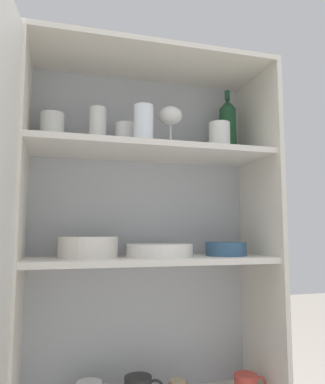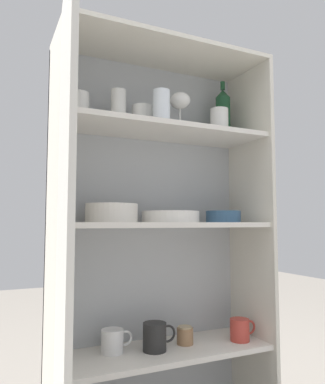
{
  "view_description": "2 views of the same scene",
  "coord_description": "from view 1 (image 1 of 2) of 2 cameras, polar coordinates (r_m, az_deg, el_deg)",
  "views": [
    {
      "loc": [
        -0.31,
        -1.12,
        0.94
      ],
      "look_at": [
        0.05,
        0.17,
        1.08
      ],
      "focal_mm": 35.0,
      "sensor_mm": 36.0,
      "label": 1
    },
    {
      "loc": [
        -0.64,
        -1.21,
        0.85
      ],
      "look_at": [
        0.01,
        0.19,
        0.98
      ],
      "focal_mm": 35.0,
      "sensor_mm": 36.0,
      "label": 2
    }
  ],
  "objects": [
    {
      "name": "wine_glass_0",
      "position": [
        1.37,
        1.24,
        11.33
      ],
      "size": [
        0.09,
        0.09,
        0.16
      ],
      "color": "white",
      "rests_on": "shelf_board_upper"
    },
    {
      "name": "cupboard_back_panel",
      "position": [
        1.46,
        -3.3,
        -12.75
      ],
      "size": [
        0.87,
        0.02,
        1.54
      ],
      "primitive_type": "cube",
      "color": "#B2B7BC",
      "rests_on": "ground_plane"
    },
    {
      "name": "shelf_board_upper",
      "position": [
        1.33,
        -1.76,
        6.16
      ],
      "size": [
        0.83,
        0.29,
        0.02
      ],
      "primitive_type": "cube",
      "color": "silver"
    },
    {
      "name": "mixing_bowl_large",
      "position": [
        1.29,
        -11.27,
        -8.12
      ],
      "size": [
        0.2,
        0.2,
        0.07
      ],
      "color": "silver",
      "rests_on": "shelf_board_middle"
    },
    {
      "name": "cupboard_side_left",
      "position": [
        1.28,
        -21.21,
        -13.25
      ],
      "size": [
        0.02,
        0.32,
        1.54
      ],
      "primitive_type": "cube",
      "color": "silver",
      "rests_on": "ground_plane"
    },
    {
      "name": "cupboard_top_panel",
      "position": [
        1.44,
        -1.71,
        19.1
      ],
      "size": [
        0.87,
        0.32,
        0.02
      ],
      "primitive_type": "cube",
      "color": "silver",
      "rests_on": "cupboard_side_left"
    },
    {
      "name": "tumbler_glass_4",
      "position": [
        1.41,
        8.67,
        8.2
      ],
      "size": [
        0.08,
        0.08,
        0.11
      ],
      "color": "white",
      "rests_on": "shelf_board_upper"
    },
    {
      "name": "cupboard_side_right",
      "position": [
        1.47,
        14.88,
        -12.5
      ],
      "size": [
        0.02,
        0.32,
        1.54
      ],
      "primitive_type": "cube",
      "color": "silver",
      "rests_on": "ground_plane"
    },
    {
      "name": "shelf_board_middle",
      "position": [
        1.3,
        -1.82,
        -10.34
      ],
      "size": [
        0.83,
        0.29,
        0.02
      ],
      "primitive_type": "cube",
      "color": "silver"
    },
    {
      "name": "tumbler_glass_3",
      "position": [
        1.36,
        -5.52,
        8.37
      ],
      "size": [
        0.08,
        0.08,
        0.09
      ],
      "color": "white",
      "rests_on": "shelf_board_upper"
    },
    {
      "name": "plate_stack_white",
      "position": [
        1.32,
        -0.48,
        -8.88
      ],
      "size": [
        0.23,
        0.23,
        0.04
      ],
      "color": "white",
      "rests_on": "shelf_board_middle"
    },
    {
      "name": "wine_bottle",
      "position": [
        1.52,
        9.94,
        9.61
      ],
      "size": [
        0.07,
        0.07,
        0.27
      ],
      "color": "#194728",
      "rests_on": "shelf_board_upper"
    },
    {
      "name": "tumbler_glass_2",
      "position": [
        1.36,
        -16.48,
        9.09
      ],
      "size": [
        0.08,
        0.08,
        0.11
      ],
      "color": "white",
      "rests_on": "shelf_board_upper"
    },
    {
      "name": "tumbler_glass_0",
      "position": [
        1.35,
        -9.84,
        9.65
      ],
      "size": [
        0.06,
        0.06,
        0.14
      ],
      "color": "white",
      "rests_on": "shelf_board_upper"
    },
    {
      "name": "serving_bowl_small",
      "position": [
        1.4,
        9.66,
        -8.44
      ],
      "size": [
        0.15,
        0.15,
        0.05
      ],
      "color": "#33567A",
      "rests_on": "shelf_board_middle"
    },
    {
      "name": "tumbler_glass_1",
      "position": [
        1.27,
        -2.92,
        10.22
      ],
      "size": [
        0.07,
        0.07,
        0.13
      ],
      "color": "white",
      "rests_on": "shelf_board_upper"
    }
  ]
}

